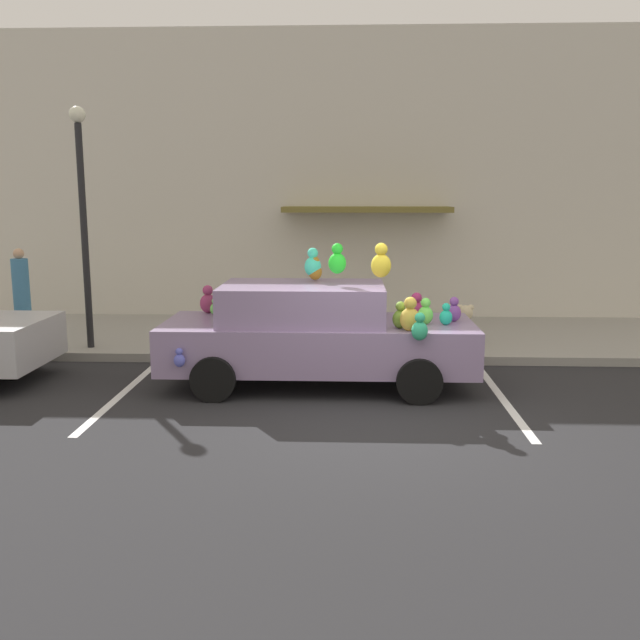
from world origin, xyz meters
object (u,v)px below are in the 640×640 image
plush_covered_car (315,333)px  pedestrian_near_shopfront (22,295)px  street_lamp_post (83,204)px  teddy_bear_on_sidewalk (465,326)px

plush_covered_car → pedestrian_near_shopfront: size_ratio=2.73×
plush_covered_car → street_lamp_post: bearing=156.0°
teddy_bear_on_sidewalk → pedestrian_near_shopfront: 8.50m
plush_covered_car → pedestrian_near_shopfront: (-5.85, 2.89, 0.13)m
plush_covered_car → street_lamp_post: 4.91m
street_lamp_post → pedestrian_near_shopfront: 2.66m
street_lamp_post → pedestrian_near_shopfront: street_lamp_post is taller
plush_covered_car → pedestrian_near_shopfront: plush_covered_car is taller
teddy_bear_on_sidewalk → street_lamp_post: street_lamp_post is taller
plush_covered_car → pedestrian_near_shopfront: 6.53m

